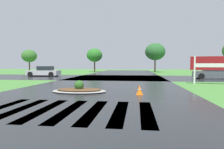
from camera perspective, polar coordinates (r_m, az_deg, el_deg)
name	(u,v)px	position (r m, az deg, el deg)	size (l,w,h in m)	color
asphalt_roadway	(99,90)	(12.37, -3.85, -4.50)	(11.02, 80.00, 0.01)	#232628
asphalt_cross_road	(117,77)	(23.84, 1.53, -0.87)	(90.00, 9.92, 0.01)	#232628
crosswalk_stripes	(69,110)	(7.16, -12.43, -10.10)	(5.85, 3.59, 0.01)	white
estate_billboard	(211,65)	(17.52, 26.89, 2.57)	(3.05, 0.70, 2.30)	white
median_island	(79,90)	(11.61, -9.56, -4.39)	(3.17, 1.95, 0.68)	#9E9B93
car_white_sedan	(215,73)	(24.47, 27.75, 0.39)	(4.73, 2.41, 1.38)	#4C545B
car_dark_suv	(44,72)	(27.86, -19.17, 0.78)	(4.23, 2.11, 1.35)	#B7B7BF
drainage_pipe_stack	(40,73)	(29.29, -20.14, 0.42)	(3.50, 0.94, 0.77)	#9E9B93
traffic_cone	(140,90)	(10.49, 8.02, -4.48)	(0.36, 0.36, 0.54)	orange
background_treeline	(162,52)	(41.34, 14.39, 6.26)	(47.13, 5.80, 6.34)	#4C3823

